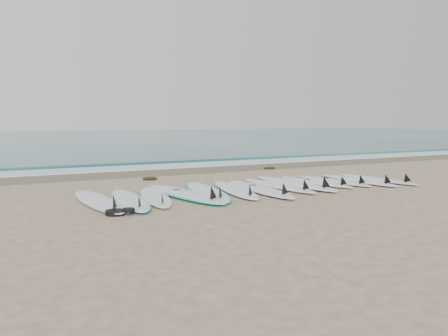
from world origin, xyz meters
name	(u,v)px	position (x,y,z in m)	size (l,w,h in m)	color
ground	(256,190)	(0.00, 0.00, 0.00)	(120.00, 120.00, 0.00)	tan
ocean	(68,138)	(0.00, 32.50, 0.01)	(120.00, 55.00, 0.03)	#266662
wet_sand_band	(188,171)	(0.00, 4.10, 0.01)	(120.00, 1.80, 0.01)	brown
foam_band	(172,166)	(0.00, 5.50, 0.02)	(120.00, 1.40, 0.04)	silver
wave_crest	(158,161)	(0.00, 7.00, 0.05)	(120.00, 1.00, 0.10)	#266662
surfboard_0	(99,201)	(-3.48, -0.15, 0.06)	(0.79, 2.80, 0.35)	white
surfboard_1	(130,200)	(-2.92, -0.22, 0.05)	(0.81, 2.63, 0.33)	white
surfboard_2	(156,197)	(-2.39, -0.14, 0.05)	(0.91, 2.50, 0.31)	white
surfboard_3	(185,194)	(-1.74, -0.07, 0.06)	(1.14, 2.99, 0.37)	white
surfboard_4	(207,191)	(-1.21, -0.02, 0.05)	(1.15, 2.88, 0.36)	white
surfboard_5	(236,190)	(-0.57, -0.10, 0.06)	(0.99, 2.69, 0.34)	white
surfboard_6	(261,189)	(-0.04, -0.26, 0.06)	(0.71, 2.85, 0.36)	white
surfboard_7	(279,185)	(0.62, -0.01, 0.06)	(0.74, 2.64, 0.33)	white
surfboard_8	(296,183)	(1.14, 0.08, 0.06)	(0.79, 2.93, 0.37)	white
surfboard_9	(317,182)	(1.78, 0.10, 0.05)	(0.82, 2.43, 0.30)	white
surfboard_10	(335,181)	(2.32, 0.08, 0.05)	(0.80, 2.43, 0.30)	white
surfboard_11	(359,180)	(2.93, -0.13, 0.06)	(0.63, 2.53, 0.32)	white
surfboard_12	(378,179)	(3.52, -0.19, 0.05)	(0.72, 2.47, 0.31)	white
seaweed_near	(150,178)	(-1.65, 2.65, 0.04)	(0.40, 0.31, 0.08)	black
seaweed_far	(270,168)	(2.50, 3.37, 0.04)	(0.38, 0.30, 0.07)	black
leash_coil	(118,212)	(-3.37, -1.24, 0.05)	(0.46, 0.36, 0.11)	black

